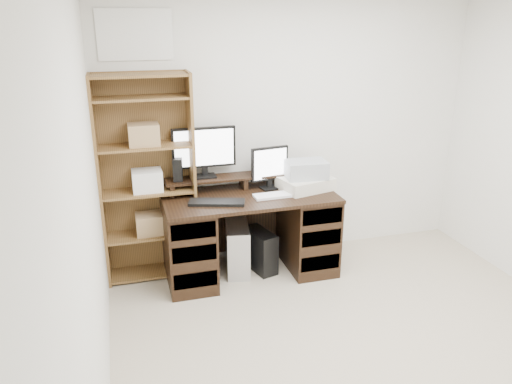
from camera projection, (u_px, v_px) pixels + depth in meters
name	position (u px, v px, depth m)	size (l,w,h in m)	color
room	(410.00, 199.00, 2.82)	(3.54, 4.04, 2.54)	#B9AA91
desk	(250.00, 233.00, 4.46)	(1.50, 0.70, 0.75)	black
riser_shelf	(243.00, 178.00, 4.50)	(1.40, 0.22, 0.12)	black
monitor_wide	(204.00, 149.00, 4.36)	(0.56, 0.14, 0.44)	black
monitor_small	(270.00, 166.00, 4.44)	(0.35, 0.15, 0.38)	black
speaker	(178.00, 170.00, 4.29)	(0.08, 0.08, 0.20)	black
keyboard_black	(217.00, 202.00, 4.14)	(0.46, 0.15, 0.03)	black
keyboard_white	(280.00, 195.00, 4.31)	(0.46, 0.14, 0.02)	white
mouse	(313.00, 192.00, 4.36)	(0.10, 0.06, 0.04)	white
printer	(305.00, 183.00, 4.47)	(0.44, 0.33, 0.11)	beige
basket	(306.00, 169.00, 4.42)	(0.36, 0.25, 0.15)	#A2A9AD
tower_silver	(237.00, 248.00, 4.54)	(0.20, 0.45, 0.45)	#B6B7BD
tower_black	(260.00, 250.00, 4.58)	(0.26, 0.41, 0.38)	black
bookshelf	(147.00, 178.00, 4.26)	(0.80, 0.30, 1.80)	brown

